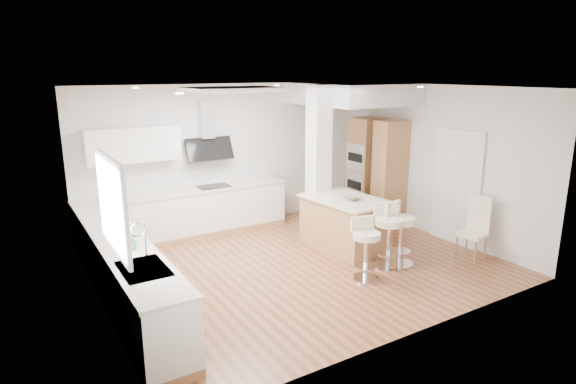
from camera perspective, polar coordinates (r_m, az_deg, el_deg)
ground at (r=7.88m, az=1.17°, el=-8.52°), size 6.00×6.00×0.00m
ceiling at (r=7.88m, az=1.17°, el=-8.52°), size 6.00×5.00×0.02m
wall_back at (r=9.60m, az=-6.90°, el=4.28°), size 6.00×0.04×2.80m
wall_left at (r=6.39m, az=-22.03°, el=-1.79°), size 0.04×5.00×2.80m
wall_right at (r=9.39m, az=16.85°, el=3.53°), size 0.04×5.00×2.80m
skylight at (r=7.41m, az=-6.57°, el=12.01°), size 4.10×2.10×0.06m
window_left at (r=5.47m, az=-20.20°, el=-1.03°), size 0.06×1.28×1.07m
doorway_right at (r=9.07m, az=19.36°, el=0.38°), size 0.05×1.00×2.10m
counter_left at (r=6.95m, az=-19.19°, el=-8.47°), size 0.63×4.50×1.35m
counter_back at (r=9.17m, az=-11.23°, el=-0.90°), size 3.62×0.63×2.50m
pillar at (r=8.79m, az=3.63°, el=3.43°), size 0.35×0.35×2.80m
soffit at (r=9.64m, az=7.39°, el=11.48°), size 1.78×2.20×0.40m
oven_column at (r=10.07m, az=10.28°, el=2.59°), size 0.63×1.21×2.10m
peninsula at (r=8.47m, az=6.76°, el=-3.66°), size 1.12×1.58×0.98m
bar_stool_a at (r=7.24m, az=9.19°, el=-6.29°), size 0.51×0.51×0.95m
bar_stool_b at (r=7.73m, az=11.82°, el=-4.70°), size 0.60×0.60×1.03m
bar_stool_c at (r=7.88m, az=13.07°, el=-4.47°), size 0.56×0.56×1.02m
dining_chair at (r=8.52m, az=21.35°, el=-3.69°), size 0.48×0.48×1.07m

